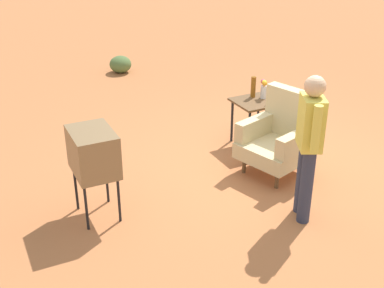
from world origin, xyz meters
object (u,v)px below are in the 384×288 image
(bottle_short_clear, at_px, (272,96))
(armchair, at_px, (280,136))
(flower_vase, at_px, (264,88))
(tv_on_stand, at_px, (93,153))
(person_standing, at_px, (309,140))
(side_table, at_px, (255,108))
(bottle_tall_amber, at_px, (253,87))

(bottle_short_clear, bearing_deg, armchair, -24.71)
(bottle_short_clear, relative_size, flower_vase, 0.75)
(tv_on_stand, relative_size, person_standing, 0.63)
(side_table, relative_size, tv_on_stand, 0.64)
(tv_on_stand, height_order, person_standing, person_standing)
(side_table, xyz_separation_m, bottle_short_clear, (0.18, 0.15, 0.20))
(tv_on_stand, distance_m, bottle_tall_amber, 2.76)
(side_table, height_order, tv_on_stand, tv_on_stand)
(armchair, bearing_deg, person_standing, -21.72)
(side_table, xyz_separation_m, tv_on_stand, (0.75, -2.55, 0.22))
(side_table, height_order, person_standing, person_standing)
(tv_on_stand, height_order, bottle_short_clear, tv_on_stand)
(person_standing, bearing_deg, tv_on_stand, -117.63)
(tv_on_stand, bearing_deg, side_table, 106.43)
(bottle_short_clear, bearing_deg, person_standing, -22.91)
(side_table, bearing_deg, bottle_tall_amber, 157.81)
(person_standing, distance_m, flower_vase, 1.98)
(armchair, relative_size, bottle_tall_amber, 3.53)
(side_table, bearing_deg, armchair, -10.11)
(tv_on_stand, relative_size, bottle_short_clear, 5.15)
(armchair, bearing_deg, side_table, 169.89)
(armchair, height_order, person_standing, person_standing)
(armchair, distance_m, side_table, 0.83)
(person_standing, bearing_deg, flower_vase, 159.07)
(flower_vase, bearing_deg, tv_on_stand, -73.65)
(side_table, distance_m, bottle_tall_amber, 0.30)
(tv_on_stand, height_order, bottle_tall_amber, tv_on_stand)
(armchair, relative_size, side_table, 1.60)
(side_table, bearing_deg, tv_on_stand, -73.57)
(tv_on_stand, distance_m, bottle_short_clear, 2.76)
(tv_on_stand, bearing_deg, flower_vase, 106.35)
(bottle_tall_amber, bearing_deg, tv_on_stand, -70.96)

